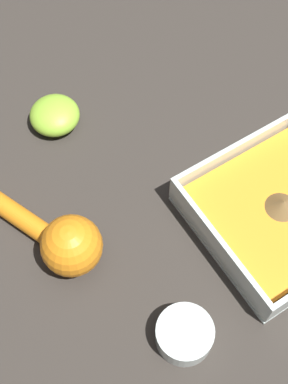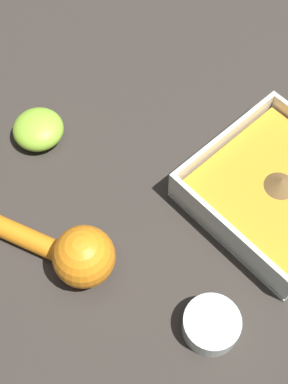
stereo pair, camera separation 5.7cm
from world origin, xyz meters
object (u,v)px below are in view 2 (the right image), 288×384
spice_bowl (211,325)px  square_dish (277,192)px  lemon_half (38,129)px  lemon_squeezer (68,251)px

spice_bowl → square_dish: bearing=108.4°
spice_bowl → lemon_half: 0.33m
lemon_squeezer → lemon_half: (-0.17, 0.08, -0.01)m
spice_bowl → lemon_squeezer: 0.18m
square_dish → spice_bowl: size_ratio=3.01×
lemon_half → spice_bowl: bearing=-3.3°
square_dish → spice_bowl: square_dish is taller
spice_bowl → lemon_half: (-0.33, 0.02, 0.00)m
square_dish → lemon_squeezer: lemon_squeezer is taller
lemon_squeezer → lemon_half: size_ratio=3.03×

